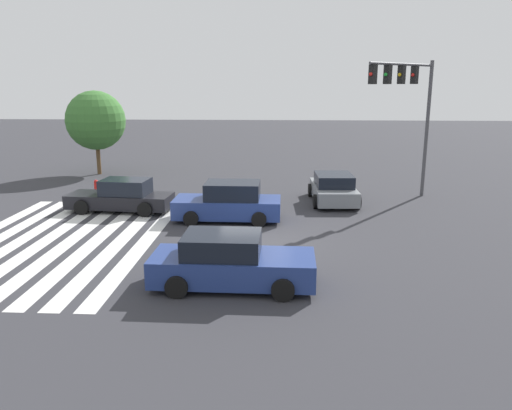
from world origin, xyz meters
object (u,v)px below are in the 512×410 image
at_px(car_2, 229,203).
at_px(fire_hydrant, 96,188).
at_px(car_4, 122,197).
at_px(car_0, 333,189).
at_px(car_1, 230,262).
at_px(tree_corner_a, 96,120).
at_px(traffic_signal_mast, 409,96).

distance_m(car_2, fire_hydrant, 8.68).
distance_m(car_2, car_4, 5.28).
relative_size(car_0, car_1, 0.88).
relative_size(car_0, car_4, 0.86).
relative_size(tree_corner_a, fire_hydrant, 6.21).
xyz_separation_m(car_4, tree_corner_a, (-9.40, -4.45, 2.78)).
distance_m(car_0, tree_corner_a, 16.36).
height_order(car_0, fire_hydrant, car_0).
xyz_separation_m(car_4, fire_hydrant, (-3.11, -2.34, -0.25)).
bearing_deg(car_0, car_1, 156.82).
bearing_deg(tree_corner_a, car_2, 41.74).
height_order(car_4, tree_corner_a, tree_corner_a).
distance_m(tree_corner_a, fire_hydrant, 7.30).
bearing_deg(tree_corner_a, fire_hydrant, 18.49).
distance_m(car_4, fire_hydrant, 3.90).
bearing_deg(fire_hydrant, tree_corner_a, -161.51).
xyz_separation_m(traffic_signal_mast, fire_hydrant, (-0.54, -15.79, -4.75)).
height_order(traffic_signal_mast, tree_corner_a, traffic_signal_mast).
xyz_separation_m(traffic_signal_mast, car_2, (3.89, -8.33, -4.41)).
relative_size(car_1, tree_corner_a, 0.90).
relative_size(car_1, car_2, 1.04).
bearing_deg(car_0, car_4, 100.18).
bearing_deg(car_4, fire_hydrant, -48.40).
bearing_deg(car_4, car_0, -162.93).
xyz_separation_m(car_0, fire_hydrant, (-0.90, -12.32, -0.26)).
height_order(car_1, car_2, car_2).
bearing_deg(traffic_signal_mast, car_2, -20.00).
bearing_deg(car_2, car_0, -143.48).
bearing_deg(car_2, fire_hydrant, -30.11).
bearing_deg(tree_corner_a, car_1, 30.00).
distance_m(car_0, car_1, 11.47).
height_order(car_0, tree_corner_a, tree_corner_a).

